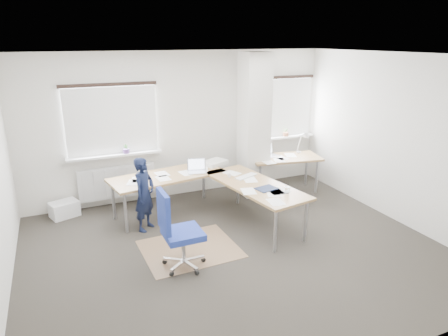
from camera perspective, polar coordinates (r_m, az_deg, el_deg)
name	(u,v)px	position (r m, az deg, el deg)	size (l,w,h in m)	color
ground	(234,250)	(6.08, 1.49, -11.57)	(6.00, 6.00, 0.00)	#282421
room_shell	(234,128)	(5.91, 1.40, 5.75)	(6.04, 5.04, 2.82)	silver
floor_mat	(190,249)	(6.12, -4.90, -11.42)	(1.38, 1.17, 0.01)	#826347
white_crate	(64,209)	(7.61, -21.85, -5.48)	(0.46, 0.32, 0.27)	white
desk_main	(212,181)	(6.82, -1.70, -1.80)	(2.82, 2.63, 0.96)	olive
desk_side	(285,159)	(8.15, 8.74, 1.30)	(1.50, 0.93, 1.22)	olive
task_chair	(180,247)	(5.54, -6.25, -11.09)	(0.62, 0.61, 1.14)	navy
person	(144,194)	(6.56, -11.30, -3.69)	(0.45, 0.29, 1.23)	black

